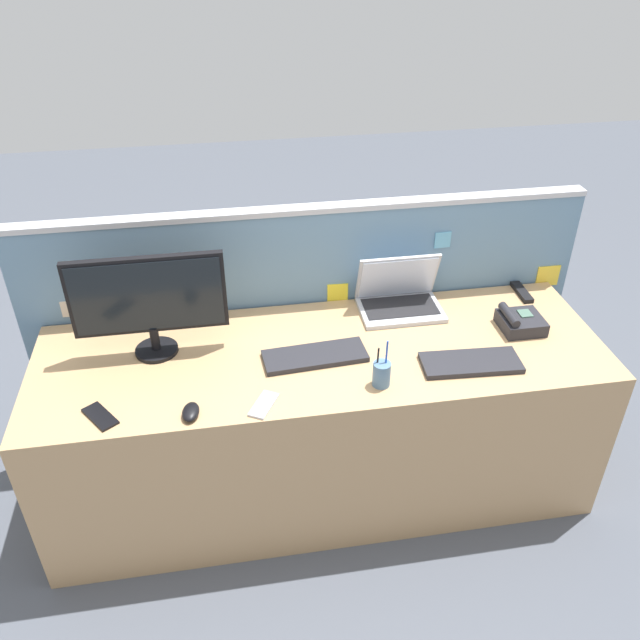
% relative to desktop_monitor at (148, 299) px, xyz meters
% --- Properties ---
extents(ground_plane, '(10.00, 10.00, 0.00)m').
position_rel_desktop_monitor_xyz_m(ground_plane, '(0.65, -0.12, -1.00)').
color(ground_plane, '#4C515B').
extents(desk, '(2.30, 0.74, 0.76)m').
position_rel_desktop_monitor_xyz_m(desk, '(0.65, -0.12, -0.62)').
color(desk, tan).
rests_on(desk, ground_plane).
extents(cubicle_divider, '(2.48, 0.08, 1.21)m').
position_rel_desktop_monitor_xyz_m(cubicle_divider, '(0.65, 0.29, -0.39)').
color(cubicle_divider, '#6084A3').
rests_on(cubicle_divider, ground_plane).
extents(desktop_monitor, '(0.59, 0.17, 0.42)m').
position_rel_desktop_monitor_xyz_m(desktop_monitor, '(0.00, 0.00, 0.00)').
color(desktop_monitor, black).
rests_on(desktop_monitor, desk).
extents(laptop, '(0.36, 0.25, 0.25)m').
position_rel_desktop_monitor_xyz_m(laptop, '(1.04, 0.15, -0.18)').
color(laptop, '#B2B5BC').
rests_on(laptop, desk).
extents(desk_phone, '(0.17, 0.17, 0.09)m').
position_rel_desktop_monitor_xyz_m(desk_phone, '(1.50, -0.09, -0.21)').
color(desk_phone, '#232328').
rests_on(desk_phone, desk).
extents(keyboard_main, '(0.39, 0.18, 0.02)m').
position_rel_desktop_monitor_xyz_m(keyboard_main, '(1.21, -0.30, -0.23)').
color(keyboard_main, '#232328').
rests_on(keyboard_main, desk).
extents(keyboard_spare, '(0.42, 0.18, 0.02)m').
position_rel_desktop_monitor_xyz_m(keyboard_spare, '(0.62, -0.16, -0.23)').
color(keyboard_spare, '#232328').
rests_on(keyboard_spare, desk).
extents(computer_mouse_right_hand, '(0.07, 0.11, 0.03)m').
position_rel_desktop_monitor_xyz_m(computer_mouse_right_hand, '(0.14, -0.42, -0.23)').
color(computer_mouse_right_hand, black).
rests_on(computer_mouse_right_hand, desk).
extents(pen_cup, '(0.07, 0.07, 0.19)m').
position_rel_desktop_monitor_xyz_m(pen_cup, '(0.84, -0.36, -0.19)').
color(pen_cup, '#4C7093').
rests_on(pen_cup, desk).
extents(cell_phone_black_slab, '(0.14, 0.16, 0.01)m').
position_rel_desktop_monitor_xyz_m(cell_phone_black_slab, '(-0.18, -0.37, -0.24)').
color(cell_phone_black_slab, black).
rests_on(cell_phone_black_slab, desk).
extents(cell_phone_silver_slab, '(0.12, 0.16, 0.01)m').
position_rel_desktop_monitor_xyz_m(cell_phone_silver_slab, '(0.39, -0.41, -0.24)').
color(cell_phone_silver_slab, '#B7BAC1').
rests_on(cell_phone_silver_slab, desk).
extents(tv_remote, '(0.05, 0.17, 0.02)m').
position_rel_desktop_monitor_xyz_m(tv_remote, '(1.63, 0.17, -0.23)').
color(tv_remote, black).
rests_on(tv_remote, desk).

